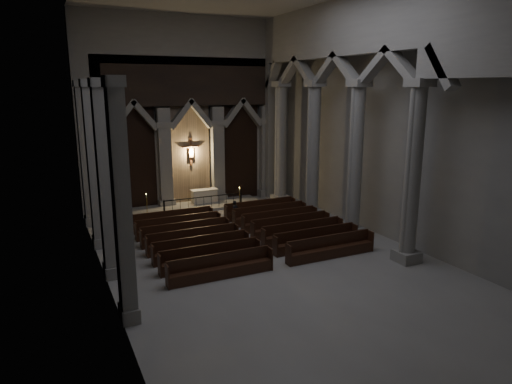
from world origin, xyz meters
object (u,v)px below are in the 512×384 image
(candle_stand_right, at_px, (240,202))
(worshipper, at_px, (235,212))
(altar, at_px, (204,196))
(pews, at_px, (244,235))
(altar_rail, at_px, (204,201))
(candle_stand_left, at_px, (147,211))

(candle_stand_right, xyz_separation_m, worshipper, (-1.49, -2.81, 0.27))
(altar, relative_size, pews, 0.18)
(candle_stand_right, bearing_deg, pews, -111.29)
(altar, height_order, worshipper, worshipper)
(altar_rail, xyz_separation_m, pews, (0.00, -6.25, -0.34))
(altar, bearing_deg, pews, -94.37)
(altar, relative_size, worshipper, 1.37)
(altar_rail, bearing_deg, candle_stand_right, -3.26)
(pews, bearing_deg, altar, 85.63)
(pews, bearing_deg, worshipper, 74.86)
(candle_stand_left, bearing_deg, altar, 17.28)
(altar_rail, distance_m, worshipper, 3.08)
(altar, relative_size, candle_stand_left, 1.22)
(altar_rail, distance_m, pews, 6.26)
(candle_stand_right, height_order, pews, candle_stand_right)
(altar, xyz_separation_m, altar_rail, (-0.60, -1.64, 0.07))
(candle_stand_left, xyz_separation_m, pews, (3.48, -6.63, -0.06))
(altar, xyz_separation_m, candle_stand_left, (-4.08, -1.27, -0.21))
(candle_stand_right, xyz_separation_m, pews, (-2.38, -6.12, -0.04))
(worshipper, bearing_deg, candle_stand_left, 120.18)
(altar_rail, xyz_separation_m, candle_stand_left, (-3.48, 0.37, -0.28))
(altar_rail, bearing_deg, pews, -90.00)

